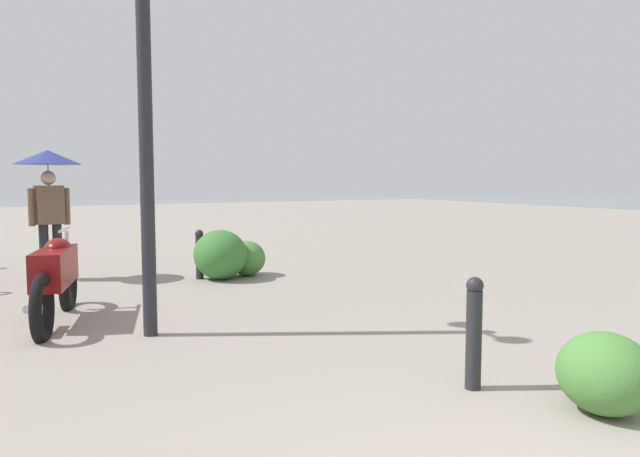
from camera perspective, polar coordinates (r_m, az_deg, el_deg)
name	(u,v)px	position (r m, az deg, el deg)	size (l,w,h in m)	color
lamppost	(144,60)	(6.30, -16.49, 15.19)	(0.98, 0.28, 4.14)	#232328
motorcycle	(55,277)	(7.23, -23.98, -4.28)	(2.13, 0.69, 1.06)	black
pedestrian	(48,178)	(10.21, -24.56, 4.43)	(1.00, 1.00, 2.03)	black
bollard_near	(474,331)	(4.70, 14.51, -9.46)	(0.13, 0.13, 0.86)	#232328
bollard_mid	(199,253)	(9.62, -11.46, -2.34)	(0.13, 0.13, 0.79)	#232328
shrub_low	(247,258)	(9.86, -7.04, -2.83)	(0.67, 0.61, 0.57)	#477F38
shrub_round	(220,255)	(9.54, -9.52, -2.48)	(0.92, 0.83, 0.78)	#387533
shrub_wide	(605,373)	(4.57, 25.61, -12.38)	(0.66, 0.59, 0.56)	#477F38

